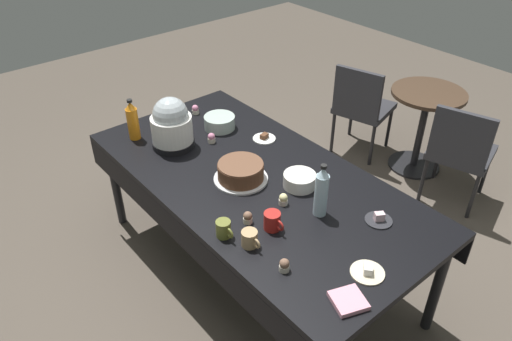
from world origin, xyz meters
TOP-DOWN VIEW (x-y plane):
  - ground at (0.00, 0.00)m, footprint 9.00×9.00m
  - potluck_table at (0.00, 0.00)m, footprint 2.20×1.10m
  - frosted_layer_cake at (-0.04, -0.08)m, footprint 0.32×0.32m
  - slow_cooker at (-0.62, -0.18)m, footprint 0.27×0.27m
  - glass_salad_bowl at (-0.62, 0.19)m, footprint 0.21×0.21m
  - ceramic_snack_bowl at (0.23, 0.14)m, footprint 0.19×0.19m
  - dessert_plate_cream at (0.92, -0.10)m, footprint 0.16×0.16m
  - dessert_plate_charcoal at (0.72, 0.24)m, footprint 0.15×0.15m
  - dessert_plate_white at (-0.30, 0.33)m, footprint 0.15×0.15m
  - cupcake_berry at (0.29, -0.05)m, footprint 0.05×0.05m
  - cupcake_cocoa at (-0.90, 0.18)m, footprint 0.05×0.05m
  - cupcake_lemon at (-0.50, 0.03)m, footprint 0.05×0.05m
  - cupcake_rose at (0.28, -0.29)m, footprint 0.05×0.05m
  - cupcake_vanilla at (0.66, -0.38)m, footprint 0.05×0.05m
  - soda_bottle_orange_juice at (-0.87, -0.33)m, footprint 0.08×0.08m
  - soda_bottle_water at (0.47, 0.05)m, footprint 0.07×0.07m
  - coffee_mug_black at (-0.85, -0.02)m, footprint 0.13×0.09m
  - coffee_mug_tan at (0.43, -0.40)m, footprint 0.12×0.08m
  - coffee_mug_olive at (0.29, -0.45)m, footprint 0.12×0.08m
  - coffee_mug_red at (0.40, -0.23)m, footprint 0.13×0.09m
  - paper_napkin_stack at (0.98, -0.29)m, footprint 0.18×0.18m
  - maroon_chair_left at (-0.53, 1.64)m, footprint 0.54×0.54m
  - maroon_chair_right at (0.42, 1.64)m, footprint 0.54×0.54m
  - round_cafe_table at (-0.05, 1.86)m, footprint 0.60×0.60m

SIDE VIEW (x-z plane):
  - ground at x=0.00m, z-range 0.00..0.00m
  - maroon_chair_left at x=-0.53m, z-range 0.07..0.92m
  - maroon_chair_right at x=0.42m, z-range 0.07..0.92m
  - round_cafe_table at x=-0.05m, z-range 0.14..0.86m
  - potluck_table at x=0.00m, z-range 0.31..1.06m
  - dessert_plate_white at x=-0.30m, z-range 0.74..0.78m
  - dessert_plate_cream at x=0.92m, z-range 0.74..0.78m
  - paper_napkin_stack at x=0.98m, z-range 0.75..0.77m
  - dessert_plate_charcoal at x=0.72m, z-range 0.74..0.79m
  - cupcake_berry at x=0.29m, z-range 0.75..0.82m
  - cupcake_cocoa at x=-0.90m, z-range 0.75..0.82m
  - cupcake_lemon at x=-0.50m, z-range 0.75..0.82m
  - cupcake_rose at x=0.28m, z-range 0.75..0.82m
  - cupcake_vanilla at x=0.66m, z-range 0.75..0.82m
  - ceramic_snack_bowl at x=0.23m, z-range 0.75..0.83m
  - coffee_mug_black at x=-0.85m, z-range 0.75..0.84m
  - coffee_mug_tan at x=0.43m, z-range 0.75..0.84m
  - glass_salad_bowl at x=-0.62m, z-range 0.75..0.84m
  - coffee_mug_olive at x=0.29m, z-range 0.75..0.84m
  - coffee_mug_red at x=0.40m, z-range 0.75..0.85m
  - frosted_layer_cake at x=-0.04m, z-range 0.75..0.86m
  - soda_bottle_orange_juice at x=-0.87m, z-range 0.74..1.02m
  - soda_bottle_water at x=0.47m, z-range 0.74..1.05m
  - slow_cooker at x=-0.62m, z-range 0.74..1.08m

